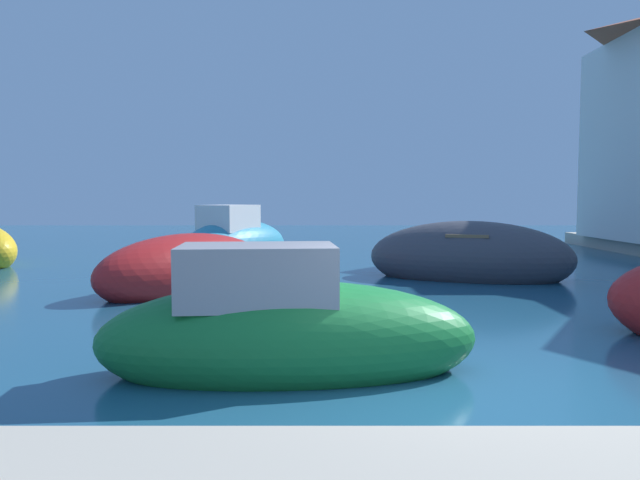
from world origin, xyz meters
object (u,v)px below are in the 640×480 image
(moored_boat_6, at_px, (288,333))
(moored_boat_2, at_px, (238,245))
(moored_boat_0, at_px, (191,270))
(moored_boat_4, at_px, (472,258))

(moored_boat_6, bearing_deg, moored_boat_2, 95.81)
(moored_boat_0, bearing_deg, moored_boat_6, 58.88)
(moored_boat_0, distance_m, moored_boat_2, 6.02)
(moored_boat_4, distance_m, moored_boat_6, 9.60)
(moored_boat_0, xyz_separation_m, moored_boat_2, (0.24, 6.01, 0.12))
(moored_boat_2, bearing_deg, moored_boat_0, -154.21)
(moored_boat_4, bearing_deg, moored_boat_2, 167.97)
(moored_boat_0, distance_m, moored_boat_4, 7.23)
(moored_boat_6, bearing_deg, moored_boat_4, 58.37)
(moored_boat_4, bearing_deg, moored_boat_0, -144.78)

